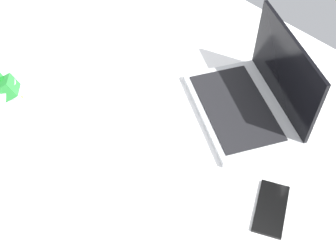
{
  "coord_description": "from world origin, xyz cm",
  "views": [
    {
      "loc": [
        68.46,
        -40.81,
        107.93
      ],
      "look_at": [
        19.52,
        6.68,
        24.0
      ],
      "focal_mm": 45.77,
      "sensor_mm": 36.0,
      "label": 1
    }
  ],
  "objects": [
    {
      "name": "bed_mattress",
      "position": [
        0.0,
        0.0,
        9.0
      ],
      "size": [
        180.0,
        140.0,
        18.0
      ],
      "primitive_type": "cube",
      "color": "white",
      "rests_on": "ground"
    },
    {
      "name": "laptop",
      "position": [
        27.49,
        30.95,
        22.41
      ],
      "size": [
        39.91,
        35.71,
        23.0
      ],
      "rotation": [
        0.0,
        0.0,
        -0.48
      ],
      "color": "#B7BABC",
      "rests_on": "bed_mattress"
    },
    {
      "name": "snack_cup",
      "position": [
        -18.23,
        -18.04,
        24.22
      ],
      "size": [
        10.77,
        9.86,
        13.64
      ],
      "color": "silver",
      "rests_on": "bed_mattress"
    },
    {
      "name": "cell_phone",
      "position": [
        50.78,
        9.83,
        18.4
      ],
      "size": [
        12.56,
        15.55,
        0.8
      ],
      "primitive_type": "cube",
      "rotation": [
        0.0,
        0.0,
        3.63
      ],
      "color": "black",
      "rests_on": "bed_mattress"
    }
  ]
}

